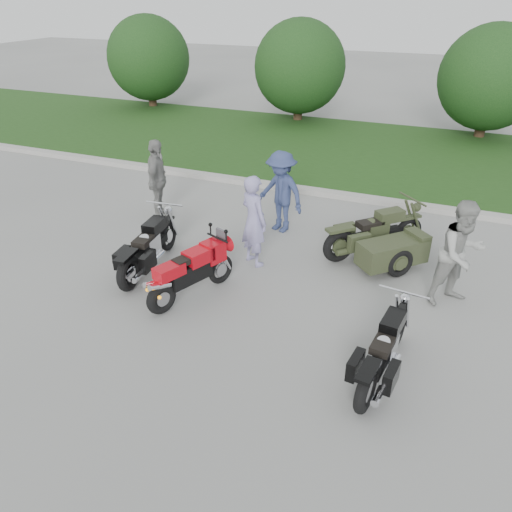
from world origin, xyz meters
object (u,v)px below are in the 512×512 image
at_px(cruiser_left, 147,250).
at_px(person_stripe, 254,221).
at_px(person_grey, 461,254).
at_px(person_back, 158,180).
at_px(person_denim, 281,192).
at_px(sportbike_red, 190,272).
at_px(cruiser_sidecar, 383,244).
at_px(cruiser_right, 383,354).

relative_size(cruiser_left, person_stripe, 1.26).
bearing_deg(person_grey, person_back, 127.48).
xyz_separation_m(person_grey, person_denim, (-3.89, 1.63, -0.03)).
distance_m(sportbike_red, person_denim, 3.39).
bearing_deg(person_stripe, cruiser_sidecar, -127.38).
distance_m(cruiser_right, person_denim, 5.19).
relative_size(cruiser_left, person_back, 1.23).
xyz_separation_m(sportbike_red, person_grey, (4.41, 1.70, 0.42)).
distance_m(person_grey, person_back, 6.97).
bearing_deg(person_stripe, sportbike_red, 103.08).
relative_size(cruiser_right, cruiser_sidecar, 1.00).
bearing_deg(person_denim, cruiser_left, -102.83).
distance_m(person_stripe, person_denim, 1.68).
xyz_separation_m(cruiser_sidecar, person_stripe, (-2.44, -0.94, 0.50)).
xyz_separation_m(sportbike_red, cruiser_sidecar, (2.99, 2.60, -0.11)).
bearing_deg(person_denim, cruiser_right, -33.78).
bearing_deg(person_denim, person_grey, -2.74).
bearing_deg(person_grey, person_denim, 114.78).
bearing_deg(sportbike_red, person_grey, 42.56).
bearing_deg(cruiser_sidecar, cruiser_left, -109.93).
height_order(cruiser_right, person_back, person_back).
height_order(person_stripe, person_denim, same).
bearing_deg(person_stripe, person_denim, -57.39).
xyz_separation_m(cruiser_left, cruiser_right, (4.84, -1.40, -0.03)).
height_order(person_stripe, person_back, person_back).
xyz_separation_m(cruiser_right, cruiser_sidecar, (-0.58, 3.43, 0.01)).
relative_size(cruiser_right, person_back, 1.14).
relative_size(cruiser_right, person_denim, 1.17).
distance_m(person_stripe, person_grey, 3.86).
height_order(person_grey, person_denim, person_grey).
bearing_deg(cruiser_left, person_stripe, 25.29).
distance_m(sportbike_red, person_grey, 4.74).
bearing_deg(cruiser_left, cruiser_right, -21.81).
bearing_deg(person_stripe, person_grey, -147.88).
height_order(sportbike_red, cruiser_left, sportbike_red).
xyz_separation_m(cruiser_left, cruiser_sidecar, (4.26, 2.04, -0.02)).
bearing_deg(person_stripe, cruiser_left, 62.50).
height_order(cruiser_sidecar, person_grey, person_grey).
height_order(sportbike_red, person_back, person_back).
relative_size(sportbike_red, cruiser_left, 0.80).
xyz_separation_m(cruiser_left, person_denim, (1.79, 2.77, 0.47)).
relative_size(person_stripe, person_grey, 0.97).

